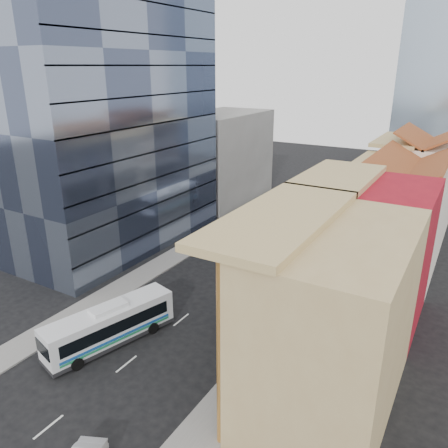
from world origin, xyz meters
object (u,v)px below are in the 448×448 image
Objects in this scene: bus_right at (269,287)px; sedan_left at (85,340)px; bus_left_far at (275,216)px; bus_left_near at (110,324)px; shophouse_tan at (333,322)px; office_tower at (112,121)px.

bus_right is 2.45× the size of sedan_left.
bus_left_far is at bearing 64.21° from sedan_left.
bus_left_far is at bearing 104.53° from bus_left_near.
bus_left_near is (-16.84, -2.58, -4.28)m from shophouse_tan.
office_tower is at bearing 103.05° from sedan_left.
office_tower is at bearing -137.00° from bus_left_far.
bus_right is 16.55m from sedan_left.
bus_left_far is (14.81, 13.94, -13.19)m from office_tower.
bus_right is (8.34, 11.92, 0.04)m from bus_left_near.
shophouse_tan is at bearing -30.64° from bus_right.
sedan_left is (-1.87, -32.08, -1.04)m from bus_left_far.
office_tower reaches higher than bus_left_far.
office_tower reaches higher than shophouse_tan.
sedan_left is (-9.56, -13.48, -1.00)m from bus_right.
sedan_left is (-1.22, -1.55, -0.96)m from bus_left_near.
bus_right is (22.50, -4.66, -13.24)m from office_tower.
bus_left_far is at bearing 43.27° from office_tower.
shophouse_tan is 1.30× the size of bus_left_near.
bus_right is at bearing 70.77° from bus_left_near.
shophouse_tan is 0.47× the size of office_tower.
office_tower is 2.66× the size of bus_left_far.
bus_right reaches higher than sedan_left.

